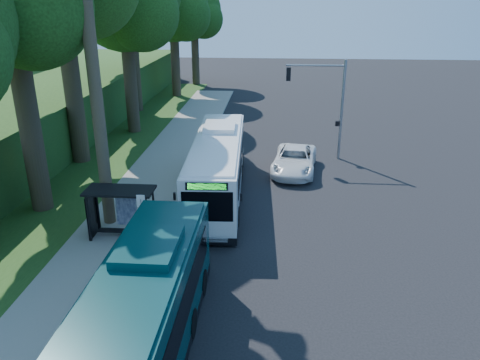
# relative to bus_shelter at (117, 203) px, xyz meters

# --- Properties ---
(ground) EXTENTS (140.00, 140.00, 0.00)m
(ground) POSITION_rel_bus_shelter_xyz_m (7.26, 2.86, -1.81)
(ground) COLOR black
(ground) RESTS_ON ground
(sidewalk) EXTENTS (4.50, 70.00, 0.12)m
(sidewalk) POSITION_rel_bus_shelter_xyz_m (-0.04, 2.86, -1.75)
(sidewalk) COLOR gray
(sidewalk) RESTS_ON ground
(red_curb) EXTENTS (0.25, 30.00, 0.13)m
(red_curb) POSITION_rel_bus_shelter_xyz_m (2.26, -1.14, -1.74)
(red_curb) COLOR maroon
(red_curb) RESTS_ON ground
(grass_verge) EXTENTS (8.00, 70.00, 0.06)m
(grass_verge) POSITION_rel_bus_shelter_xyz_m (-5.74, 7.86, -1.78)
(grass_verge) COLOR #234719
(grass_verge) RESTS_ON ground
(bus_shelter) EXTENTS (3.20, 1.51, 2.55)m
(bus_shelter) POSITION_rel_bus_shelter_xyz_m (0.00, 0.00, 0.00)
(bus_shelter) COLOR black
(bus_shelter) RESTS_ON ground
(stop_sign_pole) EXTENTS (0.35, 0.06, 3.17)m
(stop_sign_pole) POSITION_rel_bus_shelter_xyz_m (1.86, -2.14, 0.28)
(stop_sign_pole) COLOR gray
(stop_sign_pole) RESTS_ON ground
(traffic_signal_pole) EXTENTS (4.10, 0.30, 7.00)m
(traffic_signal_pole) POSITION_rel_bus_shelter_xyz_m (11.04, 12.86, 2.62)
(traffic_signal_pole) COLOR gray
(traffic_signal_pole) RESTS_ON ground
(tree_2) EXTENTS (8.82, 8.40, 15.12)m
(tree_2) POSITION_rel_bus_shelter_xyz_m (-4.64, 18.84, 8.67)
(tree_2) COLOR #382B1E
(tree_2) RESTS_ON ground
(tree_4) EXTENTS (8.40, 8.00, 14.14)m
(tree_4) POSITION_rel_bus_shelter_xyz_m (-4.14, 34.84, 7.92)
(tree_4) COLOR #382B1E
(tree_4) RESTS_ON ground
(tree_5) EXTENTS (7.35, 7.00, 12.86)m
(tree_5) POSITION_rel_bus_shelter_xyz_m (-3.16, 42.84, 7.16)
(tree_5) COLOR #382B1E
(tree_5) RESTS_ON ground
(white_bus) EXTENTS (3.24, 12.68, 3.75)m
(white_bus) POSITION_rel_bus_shelter_xyz_m (4.17, 5.63, 0.02)
(white_bus) COLOR white
(white_bus) RESTS_ON ground
(teal_bus) EXTENTS (2.70, 12.41, 3.70)m
(teal_bus) POSITION_rel_bus_shelter_xyz_m (3.50, -8.94, -0.00)
(teal_bus) COLOR #093336
(teal_bus) RESTS_ON ground
(pickup) EXTENTS (3.37, 6.13, 1.62)m
(pickup) POSITION_rel_bus_shelter_xyz_m (8.78, 9.85, -0.99)
(pickup) COLOR white
(pickup) RESTS_ON ground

